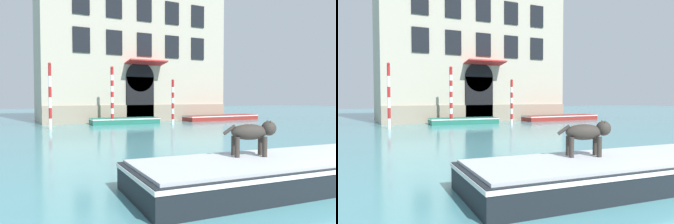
# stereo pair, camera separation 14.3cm
# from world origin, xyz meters

# --- Properties ---
(palazzo_left) EXTENTS (15.54, 7.40, 14.87)m
(palazzo_left) POSITION_xyz_m (3.95, 25.20, 7.41)
(palazzo_left) COLOR #B2A893
(palazzo_left) RESTS_ON ground_plane
(boat_foreground) EXTENTS (7.41, 2.80, 0.62)m
(boat_foreground) POSITION_xyz_m (-0.52, 3.09, 0.33)
(boat_foreground) COLOR black
(boat_foreground) RESTS_ON ground_plane
(dog_on_deck) EXTENTS (1.17, 0.63, 0.81)m
(dog_on_deck) POSITION_xyz_m (-1.22, 3.48, 1.15)
(dog_on_deck) COLOR #332D28
(dog_on_deck) RESTS_ON boat_foreground
(boat_moored_near_palazzo) EXTENTS (5.07, 2.00, 0.44)m
(boat_moored_near_palazzo) POSITION_xyz_m (1.75, 20.71, 0.24)
(boat_moored_near_palazzo) COLOR #1E6651
(boat_moored_near_palazzo) RESTS_ON ground_plane
(boat_moored_far) EXTENTS (6.98, 1.82, 0.43)m
(boat_moored_far) POSITION_xyz_m (10.56, 20.92, 0.23)
(boat_moored_far) COLOR maroon
(boat_moored_far) RESTS_ON ground_plane
(mooring_pole_0) EXTENTS (0.19, 0.19, 4.07)m
(mooring_pole_0) POSITION_xyz_m (-3.65, 18.88, 2.05)
(mooring_pole_0) COLOR white
(mooring_pole_0) RESTS_ON ground_plane
(mooring_pole_1) EXTENTS (0.22, 0.22, 4.12)m
(mooring_pole_1) POSITION_xyz_m (0.63, 20.13, 2.08)
(mooring_pole_1) COLOR white
(mooring_pole_1) RESTS_ON ground_plane
(mooring_pole_2) EXTENTS (0.19, 0.19, 3.24)m
(mooring_pole_2) POSITION_xyz_m (4.63, 18.58, 1.64)
(mooring_pole_2) COLOR white
(mooring_pole_2) RESTS_ON ground_plane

